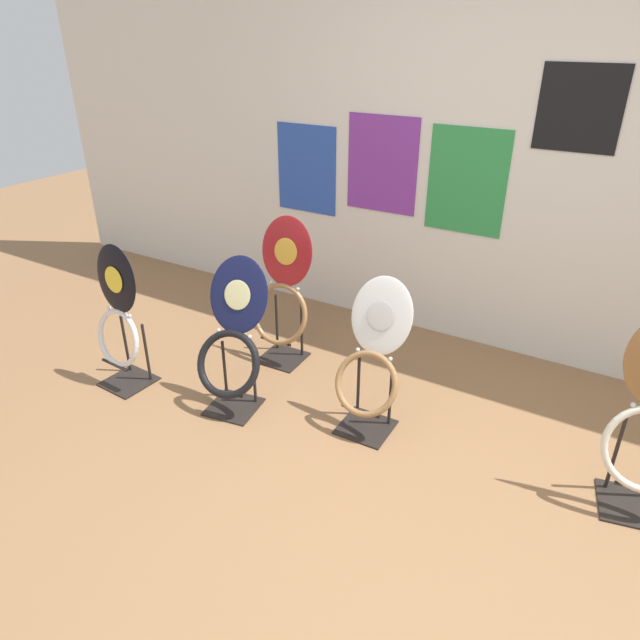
{
  "coord_description": "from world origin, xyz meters",
  "views": [
    {
      "loc": [
        0.77,
        -1.6,
        2.0
      ],
      "look_at": [
        -0.67,
        0.79,
        0.55
      ],
      "focal_mm": 32.0,
      "sensor_mm": 36.0,
      "label": 1
    }
  ],
  "objects_px": {
    "toilet_seat_display_crimson_swirl": "(282,297)",
    "toilet_seat_display_jazz_black": "(119,317)",
    "toilet_seat_display_navy_moon": "(232,347)",
    "toilet_seat_display_white_plain": "(373,360)"
  },
  "relations": [
    {
      "from": "toilet_seat_display_crimson_swirl",
      "to": "toilet_seat_display_jazz_black",
      "type": "bearing_deg",
      "value": -131.72
    },
    {
      "from": "toilet_seat_display_white_plain",
      "to": "toilet_seat_display_crimson_swirl",
      "type": "xyz_separation_m",
      "value": [
        -0.82,
        0.35,
        0.03
      ]
    },
    {
      "from": "toilet_seat_display_navy_moon",
      "to": "toilet_seat_display_crimson_swirl",
      "type": "bearing_deg",
      "value": 95.9
    },
    {
      "from": "toilet_seat_display_white_plain",
      "to": "toilet_seat_display_navy_moon",
      "type": "distance_m",
      "value": 0.79
    },
    {
      "from": "toilet_seat_display_crimson_swirl",
      "to": "toilet_seat_display_jazz_black",
      "type": "height_order",
      "value": "toilet_seat_display_crimson_swirl"
    },
    {
      "from": "toilet_seat_display_white_plain",
      "to": "toilet_seat_display_crimson_swirl",
      "type": "height_order",
      "value": "toilet_seat_display_crimson_swirl"
    },
    {
      "from": "toilet_seat_display_navy_moon",
      "to": "toilet_seat_display_white_plain",
      "type": "bearing_deg",
      "value": 17.88
    },
    {
      "from": "toilet_seat_display_navy_moon",
      "to": "toilet_seat_display_jazz_black",
      "type": "bearing_deg",
      "value": -168.09
    },
    {
      "from": "toilet_seat_display_white_plain",
      "to": "toilet_seat_display_navy_moon",
      "type": "height_order",
      "value": "toilet_seat_display_navy_moon"
    },
    {
      "from": "toilet_seat_display_crimson_swirl",
      "to": "toilet_seat_display_jazz_black",
      "type": "relative_size",
      "value": 1.06
    }
  ]
}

